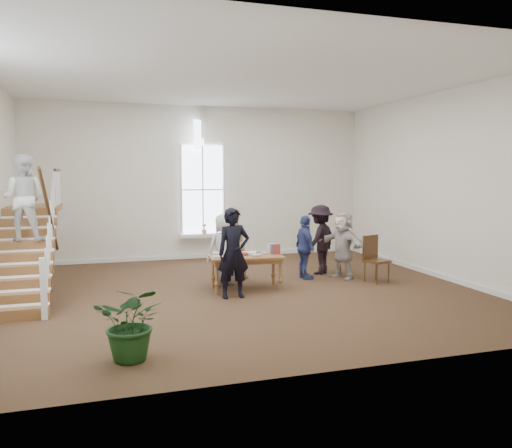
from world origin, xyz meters
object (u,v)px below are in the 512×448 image
object	(u,v)px
police_officer	(234,253)
elderly_woman	(224,249)
library_table	(245,259)
floor_plant	(133,322)
woman_cluster_a	(305,247)
side_chair	(374,256)
woman_cluster_c	(343,245)
person_yellow	(232,243)
woman_cluster_b	(320,239)

from	to	relation	value
police_officer	elderly_woman	size ratio (longest dim) A/B	1.13
library_table	floor_plant	bearing A→B (deg)	-121.62
woman_cluster_a	floor_plant	size ratio (longest dim) A/B	1.45
side_chair	elderly_woman	bearing A→B (deg)	150.65
woman_cluster_a	woman_cluster_c	xyz separation A→B (m)	(0.90, -0.20, 0.05)
elderly_woman	floor_plant	distance (m)	4.75
woman_cluster_c	library_table	bearing A→B (deg)	-99.61
person_yellow	side_chair	size ratio (longest dim) A/B	1.60
elderly_woman	person_yellow	distance (m)	0.59
library_table	woman_cluster_c	xyz separation A→B (m)	(2.57, 0.40, 0.15)
woman_cluster_c	floor_plant	world-z (taller)	woman_cluster_c
elderly_woman	woman_cluster_b	distance (m)	2.64
police_officer	woman_cluster_a	world-z (taller)	police_officer
woman_cluster_a	floor_plant	bearing A→B (deg)	132.63
person_yellow	woman_cluster_b	world-z (taller)	woman_cluster_b
woman_cluster_c	elderly_woman	bearing A→B (deg)	-112.07
woman_cluster_a	floor_plant	distance (m)	5.98
woman_cluster_b	floor_plant	xyz separation A→B (m)	(-4.87, -4.63, -0.35)
woman_cluster_a	woman_cluster_c	size ratio (longest dim) A/B	0.94
woman_cluster_a	side_chair	bearing A→B (deg)	-120.59
person_yellow	woman_cluster_c	bearing A→B (deg)	151.01
elderly_woman	side_chair	size ratio (longest dim) A/B	1.50
woman_cluster_a	library_table	bearing A→B (deg)	107.98
person_yellow	side_chair	distance (m)	3.38
library_table	floor_plant	size ratio (longest dim) A/B	1.56
floor_plant	person_yellow	bearing A→B (deg)	61.13
elderly_woman	side_chair	bearing A→B (deg)	160.38
police_officer	side_chair	world-z (taller)	police_officer
elderly_woman	woman_cluster_c	world-z (taller)	woman_cluster_c
elderly_woman	side_chair	xyz separation A→B (m)	(3.42, -0.77, -0.20)
library_table	side_chair	size ratio (longest dim) A/B	1.51
police_officer	woman_cluster_b	xyz separation A→B (m)	(2.70, 1.72, -0.05)
library_table	woman_cluster_a	bearing A→B (deg)	24.08
elderly_woman	woman_cluster_c	distance (m)	2.90
library_table	woman_cluster_b	distance (m)	2.51
side_chair	police_officer	bearing A→B (deg)	171.11
person_yellow	elderly_woman	bearing A→B (deg)	44.78
woman_cluster_c	side_chair	distance (m)	0.81
floor_plant	side_chair	bearing A→B (deg)	30.83
floor_plant	side_chair	world-z (taller)	side_chair
woman_cluster_c	floor_plant	size ratio (longest dim) A/B	1.55
library_table	woman_cluster_a	size ratio (longest dim) A/B	1.07
police_officer	woman_cluster_c	distance (m)	3.18
police_officer	floor_plant	bearing A→B (deg)	-129.45
elderly_woman	person_yellow	xyz separation A→B (m)	(0.30, 0.50, 0.06)
woman_cluster_a	woman_cluster_b	world-z (taller)	woman_cluster_b
woman_cluster_b	police_officer	bearing A→B (deg)	-4.40
elderly_woman	side_chair	distance (m)	3.51
woman_cluster_a	woman_cluster_b	size ratio (longest dim) A/B	0.88
woman_cluster_a	side_chair	world-z (taller)	woman_cluster_a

